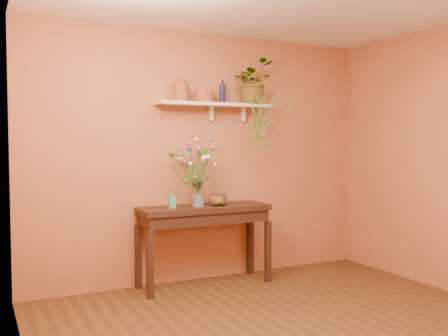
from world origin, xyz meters
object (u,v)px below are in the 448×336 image
object	(u,v)px
terracotta_jug	(181,90)
glass_bowl	(218,200)
spider_plant	(252,82)
glass_vase	(198,196)
bouquet	(195,160)
blue_bottle	(223,94)
sideboard	(204,217)

from	to	relation	value
terracotta_jug	glass_bowl	distance (m)	1.22
spider_plant	glass_vase	size ratio (longest dim) A/B	1.86
terracotta_jug	bouquet	size ratio (longest dim) A/B	0.45
blue_bottle	bouquet	xyz separation A→B (m)	(-0.38, -0.14, -0.71)
spider_plant	glass_bowl	bearing A→B (deg)	-166.36
glass_vase	bouquet	size ratio (longest dim) A/B	0.47
spider_plant	glass_vase	distance (m)	1.43
glass_bowl	terracotta_jug	bearing A→B (deg)	160.08
spider_plant	glass_vase	world-z (taller)	spider_plant
sideboard	glass_bowl	bearing A→B (deg)	-5.83
spider_plant	bouquet	bearing A→B (deg)	-170.93
sideboard	spider_plant	size ratio (longest dim) A/B	2.83
blue_bottle	bouquet	bearing A→B (deg)	-159.90
spider_plant	bouquet	xyz separation A→B (m)	(-0.74, -0.12, -0.85)
sideboard	terracotta_jug	size ratio (longest dim) A/B	5.52
sideboard	blue_bottle	bearing A→B (deg)	24.25
glass_vase	sideboard	bearing A→B (deg)	23.91
sideboard	spider_plant	bearing A→B (deg)	9.09
glass_vase	spider_plant	bearing A→B (deg)	11.06
spider_plant	bouquet	distance (m)	1.14
sideboard	glass_bowl	size ratio (longest dim) A/B	7.26
sideboard	terracotta_jug	distance (m)	1.36
bouquet	spider_plant	bearing A→B (deg)	9.07
terracotta_jug	spider_plant	bearing A→B (deg)	-1.07
spider_plant	glass_vase	bearing A→B (deg)	-168.94
glass_vase	blue_bottle	bearing A→B (deg)	24.16
blue_bottle	glass_bowl	world-z (taller)	blue_bottle
blue_bottle	glass_vase	size ratio (longest dim) A/B	0.95
glass_vase	bouquet	xyz separation A→B (m)	(-0.02, 0.02, 0.38)
glass_bowl	bouquet	bearing A→B (deg)	-179.57
glass_vase	glass_bowl	size ratio (longest dim) A/B	1.38
blue_bottle	sideboard	bearing A→B (deg)	-155.75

